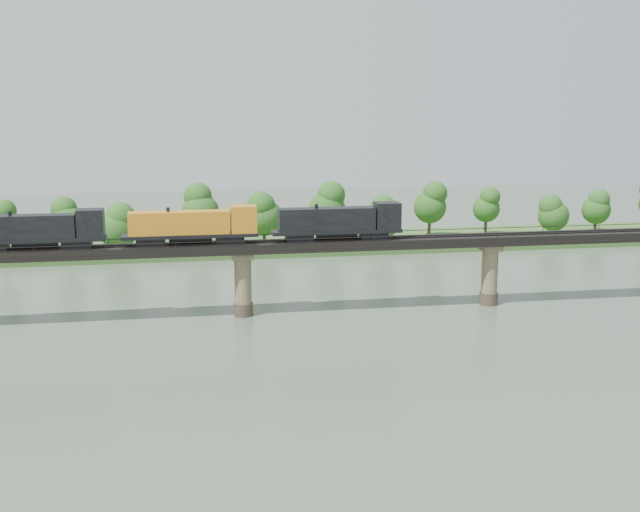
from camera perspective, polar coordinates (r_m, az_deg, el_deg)
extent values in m
plane|color=#3D4C3C|center=(96.74, -4.06, -8.94)|extent=(400.00, 400.00, 0.00)
cube|color=#2E5220|center=(178.58, -6.83, 0.70)|extent=(300.00, 24.00, 1.60)
cylinder|color=#473A2D|center=(124.96, -5.46, -3.78)|extent=(3.00, 3.00, 2.00)
cylinder|color=#7C6E51|center=(123.86, -5.50, -1.77)|extent=(2.60, 2.60, 9.00)
cube|color=#7C6E51|center=(123.02, -5.53, 0.04)|extent=(3.20, 3.20, 1.00)
cylinder|color=#473A2D|center=(133.84, 11.90, -2.96)|extent=(3.00, 3.00, 2.00)
cylinder|color=#7C6E51|center=(132.82, 11.97, -1.08)|extent=(2.60, 2.60, 9.00)
cube|color=#7C6E51|center=(132.04, 12.04, 0.62)|extent=(3.20, 3.20, 1.00)
cube|color=black|center=(122.79, -5.55, 0.61)|extent=(220.00, 5.00, 1.50)
cube|color=black|center=(121.90, -5.53, 0.93)|extent=(220.00, 0.12, 0.16)
cube|color=black|center=(123.37, -5.58, 1.06)|extent=(220.00, 0.12, 0.16)
cube|color=black|center=(120.17, -5.47, 1.08)|extent=(220.00, 0.10, 0.10)
cube|color=black|center=(124.88, -5.64, 1.47)|extent=(220.00, 0.10, 0.10)
cube|color=black|center=(120.23, -5.47, 0.92)|extent=(0.08, 0.08, 0.70)
cube|color=black|center=(124.94, -5.64, 1.31)|extent=(0.08, 0.08, 0.70)
cylinder|color=#382619|center=(173.08, -21.53, 0.51)|extent=(0.70, 0.70, 3.51)
sphere|color=#1B4814|center=(172.33, -21.64, 2.04)|extent=(6.31, 6.31, 6.31)
sphere|color=#1B4814|center=(171.92, -21.72, 3.00)|extent=(4.73, 4.73, 4.73)
cylinder|color=#382619|center=(173.46, -17.43, 0.78)|extent=(0.70, 0.70, 3.34)
sphere|color=#1B4814|center=(172.74, -17.51, 2.23)|extent=(7.18, 7.18, 7.18)
sphere|color=#1B4814|center=(172.34, -17.57, 3.14)|extent=(5.39, 5.39, 5.39)
cylinder|color=#382619|center=(169.78, -14.12, 0.65)|extent=(0.70, 0.70, 2.83)
sphere|color=#1B4814|center=(169.14, -14.18, 1.90)|extent=(8.26, 8.26, 8.26)
sphere|color=#1B4814|center=(168.79, -14.22, 2.69)|extent=(6.19, 6.19, 6.19)
cylinder|color=#382619|center=(175.63, -8.45, 1.40)|extent=(0.70, 0.70, 3.96)
sphere|color=#1B4814|center=(174.81, -8.50, 3.11)|extent=(8.07, 8.07, 8.07)
sphere|color=#1B4814|center=(174.37, -8.53, 4.18)|extent=(6.05, 6.05, 6.05)
cylinder|color=#382619|center=(174.99, -3.99, 1.35)|extent=(0.70, 0.70, 3.27)
sphere|color=#1B4814|center=(174.29, -4.01, 2.76)|extent=(8.03, 8.03, 8.03)
sphere|color=#1B4814|center=(173.91, -4.02, 3.64)|extent=(6.02, 6.02, 6.02)
cylinder|color=#382619|center=(178.02, 0.50, 1.65)|extent=(0.70, 0.70, 3.92)
sphere|color=#1B4814|center=(177.22, 0.50, 3.32)|extent=(8.29, 8.29, 8.29)
sphere|color=#1B4814|center=(176.79, 0.50, 4.37)|extent=(6.21, 6.21, 6.21)
cylinder|color=#382619|center=(173.70, 4.46, 1.23)|extent=(0.70, 0.70, 3.02)
sphere|color=#1B4814|center=(173.04, 4.48, 2.54)|extent=(7.74, 7.74, 7.74)
sphere|color=#1B4814|center=(172.67, 4.50, 3.37)|extent=(5.80, 5.80, 5.80)
cylinder|color=#382619|center=(185.45, 7.77, 1.92)|extent=(0.70, 0.70, 3.80)
sphere|color=#1B4814|center=(184.70, 7.82, 3.47)|extent=(7.47, 7.47, 7.47)
sphere|color=#1B4814|center=(184.30, 7.84, 4.44)|extent=(5.60, 5.60, 5.60)
cylinder|color=#382619|center=(190.24, 11.68, 1.96)|extent=(0.70, 0.70, 3.38)
sphere|color=#1B4814|center=(189.57, 11.74, 3.30)|extent=(6.23, 6.23, 6.23)
sphere|color=#1B4814|center=(189.21, 11.77, 4.15)|extent=(4.67, 4.67, 4.67)
cylinder|color=#382619|center=(190.54, 16.21, 1.67)|extent=(0.70, 0.70, 2.77)
sphere|color=#1B4814|center=(189.98, 16.27, 2.76)|extent=(7.04, 7.04, 7.04)
sphere|color=#1B4814|center=(189.67, 16.31, 3.45)|extent=(5.28, 5.28, 5.28)
cylinder|color=#382619|center=(201.14, 18.97, 2.01)|extent=(0.70, 0.70, 2.94)
sphere|color=#1B4814|center=(200.58, 19.05, 3.12)|extent=(6.73, 6.73, 6.73)
sphere|color=#1B4814|center=(200.27, 19.09, 3.81)|extent=(5.05, 5.05, 5.05)
cube|color=black|center=(125.69, 3.83, 1.51)|extent=(4.27, 2.56, 1.18)
cube|color=black|center=(123.49, -1.48, 1.35)|extent=(4.27, 2.56, 1.18)
cube|color=black|center=(124.33, 1.20, 1.77)|extent=(20.30, 3.20, 0.53)
cube|color=black|center=(123.73, 0.47, 2.66)|extent=(14.96, 2.88, 3.42)
cube|color=black|center=(125.73, 4.79, 2.90)|extent=(3.85, 3.20, 4.06)
cylinder|color=black|center=(124.43, 1.20, 1.51)|extent=(6.41, 1.50, 1.50)
cube|color=black|center=(122.43, -6.44, 1.20)|extent=(4.27, 2.56, 1.18)
cube|color=black|center=(122.33, -11.94, 1.02)|extent=(4.27, 2.56, 1.18)
cube|color=black|center=(122.11, -9.20, 1.45)|extent=(20.30, 3.20, 0.53)
cube|color=#BD6C17|center=(121.79, -9.98, 2.35)|extent=(14.96, 2.88, 3.42)
cube|color=#BD6C17|center=(122.07, -5.46, 2.64)|extent=(3.85, 3.20, 4.06)
cylinder|color=black|center=(122.21, -9.19, 1.18)|extent=(6.41, 1.50, 1.50)
cube|color=black|center=(123.22, -16.90, 0.84)|extent=(4.27, 2.56, 1.18)
cube|color=black|center=(123.98, -19.62, 1.09)|extent=(20.30, 3.20, 0.53)
cube|color=black|center=(123.95, -20.41, 1.96)|extent=(14.96, 2.88, 3.42)
cube|color=black|center=(122.48, -15.99, 2.28)|extent=(3.85, 3.20, 4.06)
cylinder|color=black|center=(124.07, -19.60, 0.82)|extent=(6.41, 1.50, 1.50)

